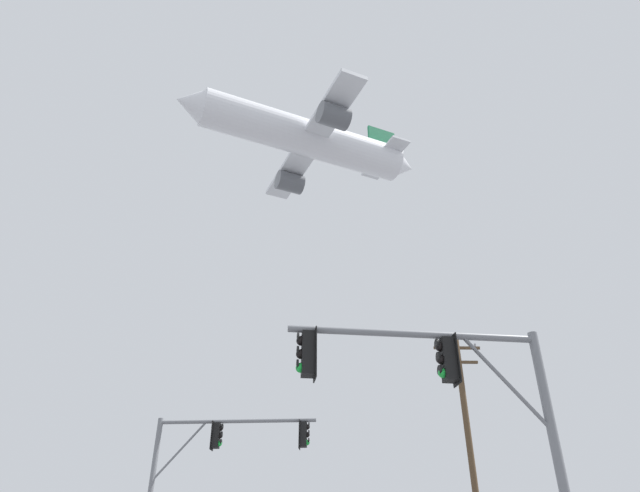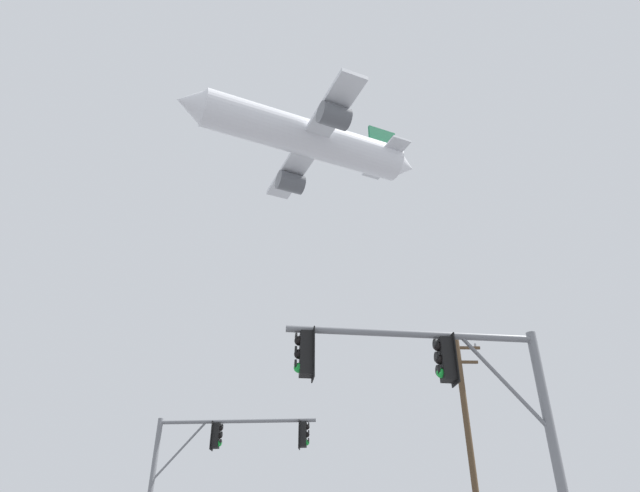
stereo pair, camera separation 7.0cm
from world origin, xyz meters
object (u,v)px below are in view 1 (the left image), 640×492
Objects in this scene: signal_pole_near at (457,397)px; airplane at (305,138)px; signal_pole_far at (210,461)px; utility_pole at (470,450)px.

airplane reaches higher than signal_pole_near.
signal_pole_far is at bearing 121.28° from signal_pole_near.
utility_pole is at bearing 73.40° from signal_pole_near.
signal_pole_near is at bearing -83.97° from airplane.
airplane is at bearing 111.96° from utility_pole.
signal_pole_near is 48.58m from airplane.
signal_pole_near is at bearing -106.60° from utility_pole.
utility_pole reaches higher than signal_pole_far.
signal_pole_near is 0.23× the size of airplane.
signal_pole_near is 14.64m from utility_pole.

